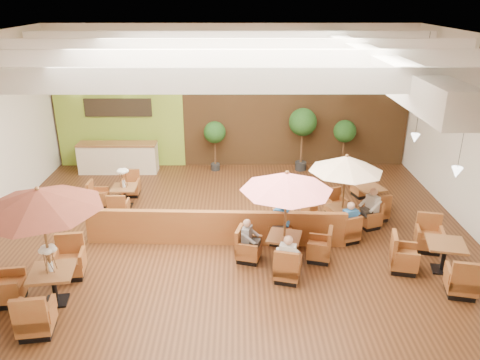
{
  "coord_description": "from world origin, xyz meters",
  "views": [
    {
      "loc": [
        0.23,
        -12.05,
        6.56
      ],
      "look_at": [
        0.3,
        0.5,
        1.5
      ],
      "focal_mm": 35.0,
      "sensor_mm": 36.0,
      "label": 1
    }
  ],
  "objects_px": {
    "table_1": "(286,200)",
    "diner_3": "(349,217)",
    "table_0": "(39,223)",
    "table_4": "(432,258)",
    "table_2": "(345,178)",
    "diner_0": "(288,253)",
    "service_counter": "(118,158)",
    "topiary_1": "(303,125)",
    "topiary_0": "(215,134)",
    "diner_1": "(281,218)",
    "topiary_2": "(345,133)",
    "table_3": "(118,194)",
    "diner_2": "(249,236)",
    "diner_4": "(371,204)",
    "table_5": "(369,198)",
    "booth_divider": "(216,228)"
  },
  "relations": [
    {
      "from": "table_1",
      "to": "diner_3",
      "type": "bearing_deg",
      "value": 42.39
    },
    {
      "from": "table_0",
      "to": "table_4",
      "type": "xyz_separation_m",
      "value": [
        9.08,
        1.25,
        -1.65
      ]
    },
    {
      "from": "table_2",
      "to": "table_0",
      "type": "bearing_deg",
      "value": -174.28
    },
    {
      "from": "diner_0",
      "to": "service_counter",
      "type": "bearing_deg",
      "value": 143.76
    },
    {
      "from": "service_counter",
      "to": "topiary_1",
      "type": "distance_m",
      "value": 7.24
    },
    {
      "from": "topiary_0",
      "to": "diner_1",
      "type": "height_order",
      "value": "topiary_0"
    },
    {
      "from": "topiary_2",
      "to": "table_3",
      "type": "bearing_deg",
      "value": -157.21
    },
    {
      "from": "table_2",
      "to": "diner_2",
      "type": "distance_m",
      "value": 3.46
    },
    {
      "from": "diner_1",
      "to": "diner_4",
      "type": "bearing_deg",
      "value": -141.88
    },
    {
      "from": "table_2",
      "to": "diner_3",
      "type": "distance_m",
      "value": 1.2
    },
    {
      "from": "table_4",
      "to": "diner_4",
      "type": "height_order",
      "value": "diner_4"
    },
    {
      "from": "table_5",
      "to": "diner_3",
      "type": "height_order",
      "value": "diner_3"
    },
    {
      "from": "service_counter",
      "to": "diner_1",
      "type": "bearing_deg",
      "value": -43.9
    },
    {
      "from": "table_2",
      "to": "diner_1",
      "type": "bearing_deg",
      "value": -174.63
    },
    {
      "from": "diner_0",
      "to": "table_3",
      "type": "bearing_deg",
      "value": 155.76
    },
    {
      "from": "table_4",
      "to": "table_5",
      "type": "distance_m",
      "value": 3.8
    },
    {
      "from": "booth_divider",
      "to": "table_4",
      "type": "xyz_separation_m",
      "value": [
        5.48,
        -1.4,
        -0.12
      ]
    },
    {
      "from": "diner_0",
      "to": "diner_3",
      "type": "distance_m",
      "value": 2.69
    },
    {
      "from": "table_3",
      "to": "table_5",
      "type": "height_order",
      "value": "table_3"
    },
    {
      "from": "diner_2",
      "to": "diner_0",
      "type": "bearing_deg",
      "value": 61.7
    },
    {
      "from": "topiary_2",
      "to": "diner_0",
      "type": "bearing_deg",
      "value": -110.95
    },
    {
      "from": "table_2",
      "to": "diner_1",
      "type": "distance_m",
      "value": 2.26
    },
    {
      "from": "table_3",
      "to": "diner_1",
      "type": "relative_size",
      "value": 2.89
    },
    {
      "from": "service_counter",
      "to": "table_4",
      "type": "height_order",
      "value": "service_counter"
    },
    {
      "from": "table_3",
      "to": "table_4",
      "type": "bearing_deg",
      "value": -24.49
    },
    {
      "from": "diner_3",
      "to": "service_counter",
      "type": "bearing_deg",
      "value": 124.58
    },
    {
      "from": "booth_divider",
      "to": "diner_1",
      "type": "xyz_separation_m",
      "value": [
        1.81,
        0.03,
        0.26
      ]
    },
    {
      "from": "booth_divider",
      "to": "topiary_2",
      "type": "bearing_deg",
      "value": 53.11
    },
    {
      "from": "table_0",
      "to": "topiary_2",
      "type": "height_order",
      "value": "table_0"
    },
    {
      "from": "diner_1",
      "to": "diner_4",
      "type": "relative_size",
      "value": 1.0
    },
    {
      "from": "table_3",
      "to": "diner_4",
      "type": "distance_m",
      "value": 7.99
    },
    {
      "from": "booth_divider",
      "to": "topiary_1",
      "type": "height_order",
      "value": "topiary_1"
    },
    {
      "from": "diner_1",
      "to": "service_counter",
      "type": "bearing_deg",
      "value": -24.32
    },
    {
      "from": "service_counter",
      "to": "table_1",
      "type": "bearing_deg",
      "value": -48.24
    },
    {
      "from": "service_counter",
      "to": "table_2",
      "type": "bearing_deg",
      "value": -31.32
    },
    {
      "from": "table_5",
      "to": "topiary_1",
      "type": "height_order",
      "value": "topiary_1"
    },
    {
      "from": "table_2",
      "to": "topiary_0",
      "type": "bearing_deg",
      "value": 108.47
    },
    {
      "from": "table_4",
      "to": "table_1",
      "type": "bearing_deg",
      "value": -175.31
    },
    {
      "from": "booth_divider",
      "to": "table_2",
      "type": "bearing_deg",
      "value": 16.54
    },
    {
      "from": "table_1",
      "to": "table_5",
      "type": "height_order",
      "value": "table_1"
    },
    {
      "from": "table_5",
      "to": "diner_1",
      "type": "distance_m",
      "value": 3.87
    },
    {
      "from": "table_3",
      "to": "diner_0",
      "type": "distance_m",
      "value": 6.67
    },
    {
      "from": "table_4",
      "to": "diner_0",
      "type": "distance_m",
      "value": 3.72
    },
    {
      "from": "diner_0",
      "to": "topiary_1",
      "type": "bearing_deg",
      "value": 96.12
    },
    {
      "from": "table_0",
      "to": "topiary_0",
      "type": "relative_size",
      "value": 1.46
    },
    {
      "from": "table_2",
      "to": "table_5",
      "type": "distance_m",
      "value": 2.23
    },
    {
      "from": "service_counter",
      "to": "table_0",
      "type": "bearing_deg",
      "value": -87.03
    },
    {
      "from": "diner_2",
      "to": "table_1",
      "type": "bearing_deg",
      "value": 106.7
    },
    {
      "from": "service_counter",
      "to": "diner_1",
      "type": "xyz_separation_m",
      "value": [
        5.83,
        -5.61,
        0.18
      ]
    },
    {
      "from": "table_1",
      "to": "topiary_2",
      "type": "height_order",
      "value": "table_1"
    }
  ]
}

